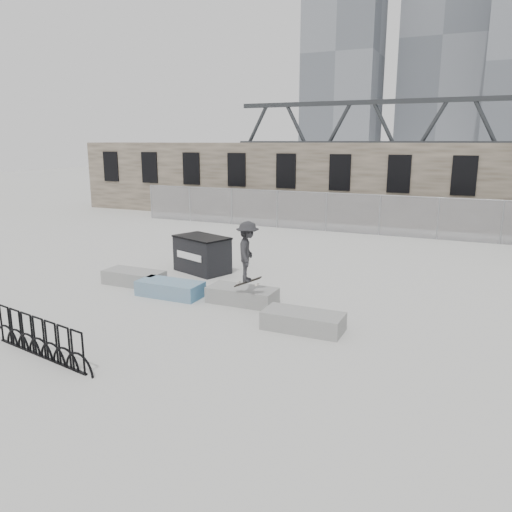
{
  "coord_description": "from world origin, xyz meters",
  "views": [
    {
      "loc": [
        7.27,
        -12.46,
        4.61
      ],
      "look_at": [
        1.39,
        0.57,
        1.3
      ],
      "focal_mm": 35.0,
      "sensor_mm": 36.0,
      "label": 1
    }
  ],
  "objects_px": {
    "bike_rack": "(39,338)",
    "skateboarder": "(248,252)",
    "planter_center_left": "(170,288)",
    "dumpster": "(202,254)",
    "planter_center_right": "(242,295)",
    "planter_far_left": "(134,277)",
    "planter_offset": "(303,320)"
  },
  "relations": [
    {
      "from": "planter_far_left",
      "to": "planter_offset",
      "type": "distance_m",
      "value": 6.58
    },
    {
      "from": "planter_far_left",
      "to": "skateboarder",
      "type": "height_order",
      "value": "skateboarder"
    },
    {
      "from": "planter_center_left",
      "to": "dumpster",
      "type": "height_order",
      "value": "dumpster"
    },
    {
      "from": "planter_center_right",
      "to": "bike_rack",
      "type": "relative_size",
      "value": 0.57
    },
    {
      "from": "planter_far_left",
      "to": "planter_center_left",
      "type": "bearing_deg",
      "value": -17.87
    },
    {
      "from": "planter_offset",
      "to": "skateboarder",
      "type": "distance_m",
      "value": 2.53
    },
    {
      "from": "bike_rack",
      "to": "skateboarder",
      "type": "bearing_deg",
      "value": 59.64
    },
    {
      "from": "planter_center_right",
      "to": "dumpster",
      "type": "xyz_separation_m",
      "value": [
        -2.85,
        2.6,
        0.4
      ]
    },
    {
      "from": "planter_far_left",
      "to": "planter_center_right",
      "type": "distance_m",
      "value": 4.1
    },
    {
      "from": "planter_offset",
      "to": "skateboarder",
      "type": "xyz_separation_m",
      "value": [
        -1.93,
        0.86,
        1.4
      ]
    },
    {
      "from": "bike_rack",
      "to": "skateboarder",
      "type": "height_order",
      "value": "skateboarder"
    },
    {
      "from": "planter_far_left",
      "to": "planter_center_right",
      "type": "height_order",
      "value": "same"
    },
    {
      "from": "bike_rack",
      "to": "planter_offset",
      "type": "bearing_deg",
      "value": 39.52
    },
    {
      "from": "dumpster",
      "to": "bike_rack",
      "type": "height_order",
      "value": "dumpster"
    },
    {
      "from": "dumpster",
      "to": "bike_rack",
      "type": "distance_m",
      "value": 7.79
    },
    {
      "from": "planter_far_left",
      "to": "planter_offset",
      "type": "relative_size",
      "value": 1.0
    },
    {
      "from": "skateboarder",
      "to": "bike_rack",
      "type": "bearing_deg",
      "value": 129.96
    },
    {
      "from": "bike_rack",
      "to": "skateboarder",
      "type": "xyz_separation_m",
      "value": [
        2.78,
        4.74,
        1.22
      ]
    },
    {
      "from": "planter_far_left",
      "to": "bike_rack",
      "type": "xyz_separation_m",
      "value": [
        1.69,
        -5.45,
        0.19
      ]
    },
    {
      "from": "planter_far_left",
      "to": "planter_center_left",
      "type": "distance_m",
      "value": 1.89
    },
    {
      "from": "planter_center_left",
      "to": "planter_offset",
      "type": "bearing_deg",
      "value": -12.15
    },
    {
      "from": "skateboarder",
      "to": "dumpster",
      "type": "bearing_deg",
      "value": 27.18
    },
    {
      "from": "bike_rack",
      "to": "skateboarder",
      "type": "distance_m",
      "value": 5.62
    },
    {
      "from": "planter_center_left",
      "to": "dumpster",
      "type": "relative_size",
      "value": 0.88
    },
    {
      "from": "planter_center_right",
      "to": "skateboarder",
      "type": "xyz_separation_m",
      "value": [
        0.38,
        -0.43,
        1.4
      ]
    },
    {
      "from": "planter_far_left",
      "to": "planter_center_right",
      "type": "relative_size",
      "value": 1.0
    },
    {
      "from": "planter_far_left",
      "to": "planter_center_left",
      "type": "relative_size",
      "value": 1.0
    },
    {
      "from": "dumpster",
      "to": "planter_center_left",
      "type": "bearing_deg",
      "value": -58.49
    },
    {
      "from": "planter_center_left",
      "to": "planter_center_right",
      "type": "bearing_deg",
      "value": 7.46
    },
    {
      "from": "bike_rack",
      "to": "planter_far_left",
      "type": "bearing_deg",
      "value": 107.27
    },
    {
      "from": "planter_far_left",
      "to": "bike_rack",
      "type": "height_order",
      "value": "bike_rack"
    },
    {
      "from": "planter_offset",
      "to": "dumpster",
      "type": "distance_m",
      "value": 6.48
    }
  ]
}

